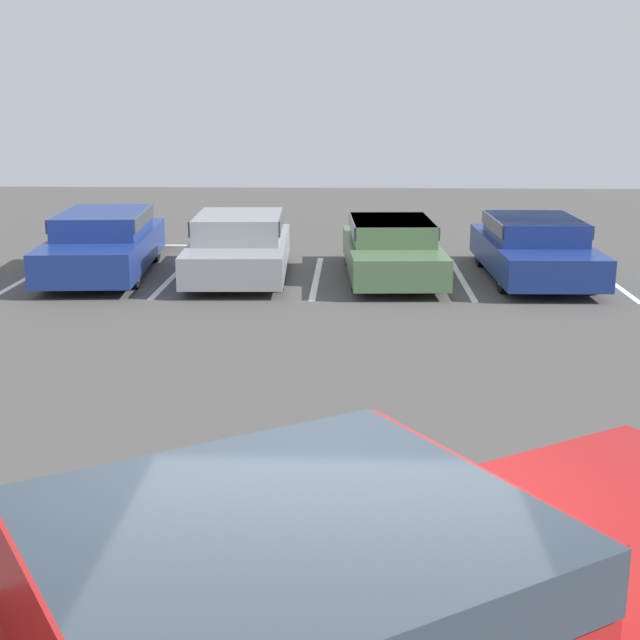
# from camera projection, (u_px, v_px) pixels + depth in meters

# --- Properties ---
(stall_stripe_a) EXTENTS (0.12, 4.23, 0.01)m
(stall_stripe_a) POSITION_uv_depth(u_px,v_px,m) (32.00, 275.00, 17.79)
(stall_stripe_a) COLOR white
(stall_stripe_a) RESTS_ON ground_plane
(stall_stripe_b) EXTENTS (0.12, 4.23, 0.01)m
(stall_stripe_b) POSITION_uv_depth(u_px,v_px,m) (174.00, 276.00, 17.69)
(stall_stripe_b) COLOR white
(stall_stripe_b) RESTS_ON ground_plane
(stall_stripe_c) EXTENTS (0.12, 4.23, 0.01)m
(stall_stripe_c) POSITION_uv_depth(u_px,v_px,m) (317.00, 277.00, 17.58)
(stall_stripe_c) COLOR white
(stall_stripe_c) RESTS_ON ground_plane
(stall_stripe_d) EXTENTS (0.12, 4.23, 0.01)m
(stall_stripe_d) POSITION_uv_depth(u_px,v_px,m) (461.00, 278.00, 17.48)
(stall_stripe_d) COLOR white
(stall_stripe_d) RESTS_ON ground_plane
(stall_stripe_e) EXTENTS (0.12, 4.23, 0.01)m
(stall_stripe_e) POSITION_uv_depth(u_px,v_px,m) (608.00, 279.00, 17.38)
(stall_stripe_e) COLOR white
(stall_stripe_e) RESTS_ON ground_plane
(parked_sedan_a) EXTENTS (2.16, 4.90, 1.25)m
(parked_sedan_a) POSITION_uv_depth(u_px,v_px,m) (104.00, 241.00, 17.75)
(parked_sedan_a) COLOR navy
(parked_sedan_a) RESTS_ON ground_plane
(parked_sedan_b) EXTENTS (2.03, 4.36, 1.23)m
(parked_sedan_b) POSITION_uv_depth(u_px,v_px,m) (239.00, 244.00, 17.49)
(parked_sedan_b) COLOR gray
(parked_sedan_b) RESTS_ON ground_plane
(parked_sedan_c) EXTENTS (1.95, 4.45, 1.14)m
(parked_sedan_c) POSITION_uv_depth(u_px,v_px,m) (391.00, 247.00, 17.41)
(parked_sedan_c) COLOR #4C6B47
(parked_sedan_c) RESTS_ON ground_plane
(parked_sedan_d) EXTENTS (1.92, 4.53, 1.19)m
(parked_sedan_d) POSITION_uv_depth(u_px,v_px,m) (534.00, 246.00, 17.33)
(parked_sedan_d) COLOR navy
(parked_sedan_d) RESTS_ON ground_plane
(wheel_stop_curb) EXTENTS (1.79, 0.20, 0.14)m
(wheel_stop_curb) POSITION_uv_depth(u_px,v_px,m) (192.00, 248.00, 20.47)
(wheel_stop_curb) COLOR #B7B2A8
(wheel_stop_curb) RESTS_ON ground_plane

